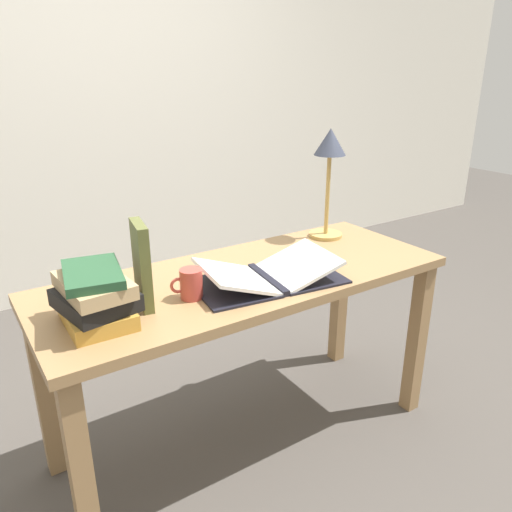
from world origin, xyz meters
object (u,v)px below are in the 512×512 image
(reading_lamp, at_px, (329,158))
(coffee_mug, at_px, (191,284))
(open_book, at_px, (268,275))
(book_stack_tall, at_px, (95,297))
(book_standing_upright, at_px, (142,265))

(reading_lamp, relative_size, coffee_mug, 4.47)
(open_book, bearing_deg, book_stack_tall, -175.66)
(open_book, distance_m, coffee_mug, 0.29)
(book_stack_tall, relative_size, coffee_mug, 2.53)
(open_book, xyz_separation_m, reading_lamp, (0.50, 0.27, 0.32))
(book_standing_upright, height_order, coffee_mug, book_standing_upright)
(open_book, distance_m, book_standing_upright, 0.45)
(book_stack_tall, height_order, book_standing_upright, book_standing_upright)
(open_book, relative_size, book_stack_tall, 2.07)
(open_book, distance_m, book_stack_tall, 0.59)
(book_standing_upright, xyz_separation_m, coffee_mug, (0.15, -0.03, -0.09))
(reading_lamp, bearing_deg, coffee_mug, -162.99)
(book_standing_upright, bearing_deg, open_book, 1.71)
(book_stack_tall, bearing_deg, book_standing_upright, 11.87)
(coffee_mug, bearing_deg, reading_lamp, 17.01)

